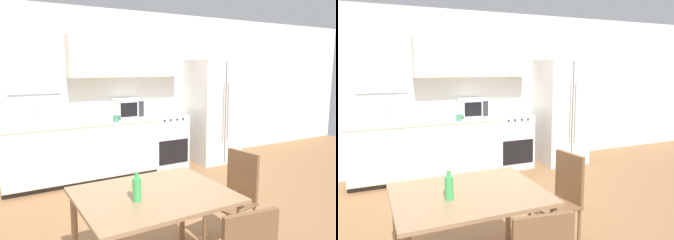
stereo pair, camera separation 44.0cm
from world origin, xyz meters
The scene contains 12 objects.
ground_plane centered at (0.00, 0.00, 0.00)m, with size 12.00×12.00×0.00m, color olive.
wall_back centered at (0.04, 1.97, 1.45)m, with size 12.00×0.38×2.70m.
kitchen_counter centered at (-0.53, 1.66, 0.47)m, with size 2.35×0.66×0.92m.
oven_range centered at (0.97, 1.68, 0.47)m, with size 0.64×0.60×0.93m.
refrigerator centered at (1.92, 1.59, 0.95)m, with size 0.81×0.81×1.90m.
kitchen_sink centered at (-1.11, 1.66, 0.93)m, with size 0.72×0.45×0.22m.
microwave centered at (0.29, 1.76, 1.08)m, with size 0.45×0.38×0.31m.
coffee_mug centered at (-0.03, 1.44, 0.97)m, with size 0.12×0.09×0.10m.
grocery_bag_0 centered at (-0.39, 1.47, 1.04)m, with size 0.22×0.20×0.27m.
dining_table centered at (-0.66, -1.05, 0.66)m, with size 1.20×0.97×0.75m.
dining_chair_side centered at (0.32, -0.94, 0.54)m, with size 0.46×0.46×0.93m.
drink_bottle centered at (-0.84, -1.13, 0.85)m, with size 0.07×0.07×0.25m.
Camera 1 is at (-1.79, -3.29, 1.75)m, focal length 35.00 mm.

